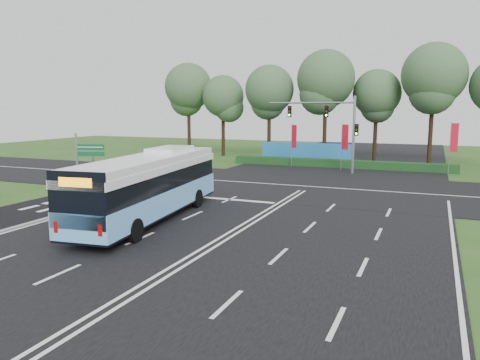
% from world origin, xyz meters
% --- Properties ---
extents(ground, '(120.00, 120.00, 0.00)m').
position_xyz_m(ground, '(0.00, 0.00, 0.00)').
color(ground, '#284F1A').
rests_on(ground, ground).
extents(road_main, '(20.00, 120.00, 0.04)m').
position_xyz_m(road_main, '(0.00, 0.00, 0.02)').
color(road_main, black).
rests_on(road_main, ground).
extents(road_cross, '(120.00, 14.00, 0.05)m').
position_xyz_m(road_cross, '(0.00, 12.00, 0.03)').
color(road_cross, black).
rests_on(road_cross, ground).
extents(bike_path, '(5.00, 18.00, 0.06)m').
position_xyz_m(bike_path, '(-12.50, -3.00, 0.03)').
color(bike_path, black).
rests_on(bike_path, ground).
extents(kerb_strip, '(0.25, 18.00, 0.12)m').
position_xyz_m(kerb_strip, '(-10.10, -3.00, 0.06)').
color(kerb_strip, gray).
rests_on(kerb_strip, ground).
extents(city_bus, '(4.23, 13.06, 3.68)m').
position_xyz_m(city_bus, '(-4.93, -1.65, 1.85)').
color(city_bus, '#68B2F2').
rests_on(city_bus, ground).
extents(pedestrian_signal, '(0.30, 0.41, 3.24)m').
position_xyz_m(pedestrian_signal, '(-10.71, 0.78, 1.77)').
color(pedestrian_signal, gray).
rests_on(pedestrian_signal, ground).
extents(street_sign, '(1.70, 0.51, 4.48)m').
position_xyz_m(street_sign, '(-9.86, -1.02, 2.79)').
color(street_sign, gray).
rests_on(street_sign, ground).
extents(banner_flag_left, '(0.61, 0.28, 4.35)m').
position_xyz_m(banner_flag_left, '(-4.44, 23.45, 2.84)').
color(banner_flag_left, gray).
rests_on(banner_flag_left, ground).
extents(banner_flag_mid, '(0.66, 0.13, 4.48)m').
position_xyz_m(banner_flag_mid, '(0.77, 22.74, 2.92)').
color(banner_flag_mid, gray).
rests_on(banner_flag_mid, ground).
extents(banner_flag_right, '(0.67, 0.28, 4.72)m').
position_xyz_m(banner_flag_right, '(10.23, 22.70, 3.07)').
color(banner_flag_right, gray).
rests_on(banner_flag_right, ground).
extents(traffic_light_gantry, '(8.41, 0.28, 7.00)m').
position_xyz_m(traffic_light_gantry, '(0.21, 20.50, 4.66)').
color(traffic_light_gantry, gray).
rests_on(traffic_light_gantry, ground).
extents(hedge, '(22.00, 1.20, 0.80)m').
position_xyz_m(hedge, '(0.00, 24.50, 0.40)').
color(hedge, '#143717').
rests_on(hedge, ground).
extents(blue_hoarding, '(10.00, 0.30, 2.20)m').
position_xyz_m(blue_hoarding, '(-4.00, 27.00, 1.10)').
color(blue_hoarding, '#2175B6').
rests_on(blue_hoarding, ground).
extents(eucalyptus_row, '(41.15, 7.99, 12.57)m').
position_xyz_m(eucalyptus_row, '(-2.76, 30.73, 8.44)').
color(eucalyptus_row, black).
rests_on(eucalyptus_row, ground).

